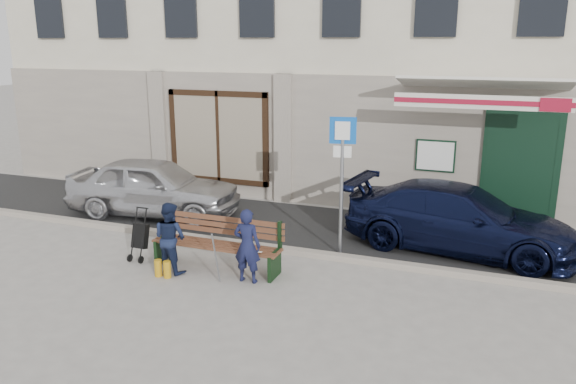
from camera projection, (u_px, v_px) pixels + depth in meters
The scene contains 11 objects.
ground at pixel (258, 284), 9.47m from camera, with size 80.00×80.00×0.00m, color #9E9991.
asphalt_lane at pixel (314, 228), 12.28m from camera, with size 60.00×3.20×0.01m, color #282828.
curb at pixel (289, 251), 10.81m from camera, with size 60.00×0.18×0.12m, color #9E9384.
building at pixel (375, 4), 15.82m from camera, with size 20.00×8.27×10.00m.
car_silver at pixel (154, 187), 13.08m from camera, with size 1.61×4.01×1.37m, color silver.
car_navy at pixel (459, 218), 10.87m from camera, with size 1.80×4.42×1.28m, color black.
parking_sign at pixel (342, 164), 10.34m from camera, with size 0.49×0.12×2.64m.
bench at pixel (214, 244), 10.02m from camera, with size 2.40×1.17×0.98m.
man at pixel (247, 246), 9.41m from camera, with size 0.47×0.31×1.29m, color #141838.
woman at pixel (170, 237), 9.83m from camera, with size 0.62×0.48×1.27m, color #141D38.
stroller at pixel (140, 237), 10.45m from camera, with size 0.29×0.41×0.98m.
Camera 1 is at (3.55, -8.01, 3.96)m, focal length 35.00 mm.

